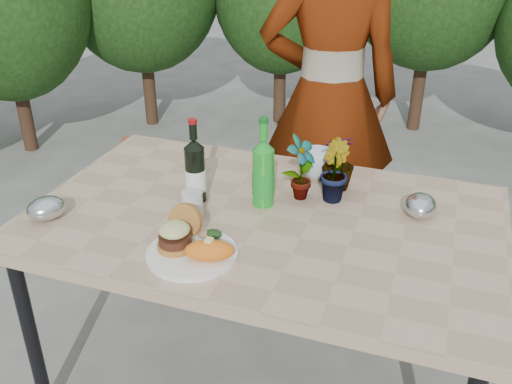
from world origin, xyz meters
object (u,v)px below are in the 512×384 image
(dinner_plate, at_px, (192,254))
(person, at_px, (329,97))
(wine_bottle, at_px, (195,171))
(patio_table, at_px, (264,229))

(dinner_plate, distance_m, person, 1.22)
(dinner_plate, xyz_separation_m, wine_bottle, (-0.14, 0.33, 0.11))
(patio_table, bearing_deg, dinner_plate, -112.73)
(dinner_plate, bearing_deg, person, 83.15)
(dinner_plate, xyz_separation_m, person, (0.14, 1.20, 0.14))
(wine_bottle, bearing_deg, patio_table, -0.53)
(person, bearing_deg, wine_bottle, 55.63)
(wine_bottle, xyz_separation_m, person, (0.28, 0.87, 0.03))
(person, bearing_deg, patio_table, 72.48)
(wine_bottle, bearing_deg, person, 77.51)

